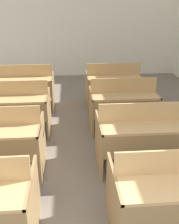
{
  "coord_description": "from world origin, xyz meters",
  "views": [
    {
      "loc": [
        0.05,
        -0.44,
        2.08
      ],
      "look_at": [
        0.3,
        2.67,
        0.74
      ],
      "focal_mm": 42.0,
      "sensor_mm": 36.0,
      "label": 1
    }
  ],
  "objects_px": {
    "bench_front_right": "(172,193)",
    "bench_back_left": "(26,87)",
    "bench_third_left": "(15,107)",
    "bench_second_right": "(140,135)",
    "bench_back_right": "(113,85)",
    "bench_third_right": "(123,104)"
  },
  "relations": [
    {
      "from": "bench_front_right",
      "to": "bench_back_left",
      "type": "bearing_deg",
      "value": 118.32
    },
    {
      "from": "bench_third_left",
      "to": "bench_front_right",
      "type": "bearing_deg",
      "value": -50.8
    },
    {
      "from": "bench_back_left",
      "to": "bench_front_right",
      "type": "bearing_deg",
      "value": -61.68
    },
    {
      "from": "bench_front_right",
      "to": "bench_second_right",
      "type": "height_order",
      "value": "same"
    },
    {
      "from": "bench_third_left",
      "to": "bench_back_right",
      "type": "distance_m",
      "value": 2.11
    },
    {
      "from": "bench_third_right",
      "to": "bench_back_left",
      "type": "bearing_deg",
      "value": 148.39
    },
    {
      "from": "bench_back_left",
      "to": "bench_back_right",
      "type": "distance_m",
      "value": 1.78
    },
    {
      "from": "bench_second_right",
      "to": "bench_third_right",
      "type": "distance_m",
      "value": 1.12
    },
    {
      "from": "bench_third_right",
      "to": "bench_back_right",
      "type": "bearing_deg",
      "value": 89.24
    },
    {
      "from": "bench_second_right",
      "to": "bench_back_right",
      "type": "relative_size",
      "value": 1.0
    },
    {
      "from": "bench_back_right",
      "to": "bench_back_left",
      "type": "bearing_deg",
      "value": -179.92
    },
    {
      "from": "bench_back_right",
      "to": "bench_front_right",
      "type": "bearing_deg",
      "value": -90.01
    },
    {
      "from": "bench_third_right",
      "to": "bench_back_right",
      "type": "distance_m",
      "value": 1.09
    },
    {
      "from": "bench_front_right",
      "to": "bench_back_left",
      "type": "height_order",
      "value": "same"
    },
    {
      "from": "bench_back_right",
      "to": "bench_third_left",
      "type": "bearing_deg",
      "value": -148.6
    },
    {
      "from": "bench_front_right",
      "to": "bench_back_right",
      "type": "distance_m",
      "value": 3.31
    },
    {
      "from": "bench_third_left",
      "to": "bench_back_left",
      "type": "distance_m",
      "value": 1.1
    },
    {
      "from": "bench_back_left",
      "to": "bench_back_right",
      "type": "bearing_deg",
      "value": 0.08
    },
    {
      "from": "bench_second_right",
      "to": "bench_third_left",
      "type": "xyz_separation_m",
      "value": [
        -1.79,
        1.11,
        0.0
      ]
    },
    {
      "from": "bench_back_left",
      "to": "bench_third_left",
      "type": "bearing_deg",
      "value": -91.04
    },
    {
      "from": "bench_front_right",
      "to": "bench_back_left",
      "type": "distance_m",
      "value": 3.76
    },
    {
      "from": "bench_front_right",
      "to": "bench_third_left",
      "type": "relative_size",
      "value": 1.0
    }
  ]
}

